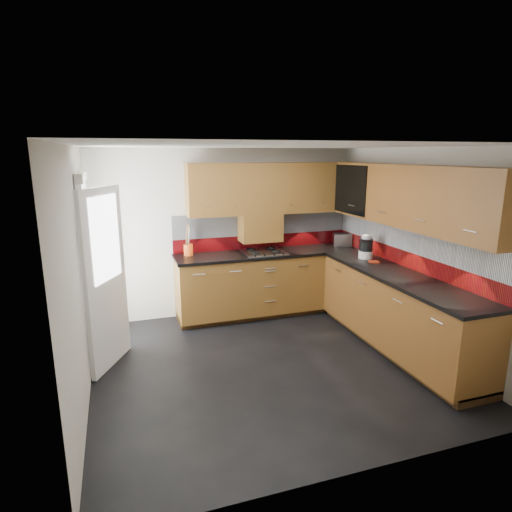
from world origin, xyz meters
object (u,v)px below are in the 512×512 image
object	(u,v)px
gas_hob	(264,252)
toaster	(342,240)
food_processor	(366,248)
utensil_pot	(188,248)

from	to	relation	value
gas_hob	toaster	distance (m)	1.30
gas_hob	food_processor	distance (m)	1.42
toaster	gas_hob	bearing A→B (deg)	-176.74
toaster	food_processor	bearing A→B (deg)	-96.84
gas_hob	toaster	bearing A→B (deg)	3.26
gas_hob	food_processor	world-z (taller)	food_processor
utensil_pot	toaster	size ratio (longest dim) A/B	1.44
gas_hob	utensil_pot	xyz separation A→B (m)	(-1.05, 0.18, 0.08)
gas_hob	toaster	size ratio (longest dim) A/B	1.91
gas_hob	utensil_pot	distance (m)	1.07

